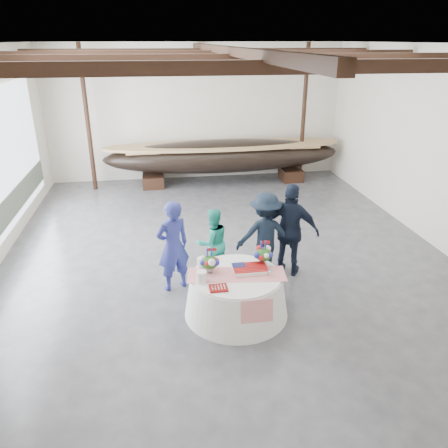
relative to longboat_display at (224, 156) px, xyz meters
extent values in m
cube|color=#3D3D42|center=(-0.79, -5.10, -0.95)|extent=(10.00, 12.00, 0.01)
cube|color=silver|center=(-0.79, 0.90, 1.30)|extent=(10.00, 0.02, 4.50)
cube|color=silver|center=(-0.79, -11.10, 1.30)|extent=(10.00, 0.02, 4.50)
cube|color=silver|center=(4.21, -5.10, 1.30)|extent=(0.02, 12.00, 4.50)
cube|color=white|center=(-0.79, -5.10, 3.55)|extent=(10.00, 12.00, 0.01)
cube|color=black|center=(-0.79, -8.60, 3.30)|extent=(9.80, 0.12, 0.18)
cube|color=black|center=(-0.79, -6.10, 3.30)|extent=(9.80, 0.12, 0.18)
cube|color=black|center=(-0.79, -3.60, 3.30)|extent=(9.80, 0.12, 0.18)
cube|color=black|center=(-0.79, -1.10, 3.30)|extent=(9.80, 0.12, 0.18)
cube|color=black|center=(-0.79, -5.10, 3.43)|extent=(0.15, 11.76, 0.15)
cylinder|color=black|center=(-4.29, 0.00, 1.30)|extent=(0.14, 0.14, 4.50)
cylinder|color=black|center=(2.71, 0.00, 1.30)|extent=(0.14, 0.14, 4.50)
cube|color=#596654|center=(-5.73, -4.10, -0.05)|extent=(0.02, 7.00, 0.60)
cube|color=black|center=(-2.39, 0.00, -0.75)|extent=(0.70, 0.90, 0.40)
cube|color=black|center=(2.39, 0.00, -0.75)|extent=(0.70, 0.90, 0.40)
ellipsoid|color=black|center=(0.00, 0.00, -0.01)|extent=(7.97, 1.59, 1.10)
cube|color=#9E7A4C|center=(0.00, 0.00, 0.29)|extent=(6.37, 1.05, 0.06)
cone|color=silver|center=(-0.98, -7.70, -0.57)|extent=(1.85, 1.85, 0.76)
cylinder|color=silver|center=(-0.98, -7.70, -0.18)|extent=(1.57, 1.57, 0.04)
cube|color=red|center=(-0.98, -7.70, -0.16)|extent=(1.76, 0.74, 0.01)
cube|color=white|center=(-0.72, -7.62, -0.12)|extent=(0.60, 0.40, 0.07)
cylinder|color=white|center=(-1.61, -7.85, -0.06)|extent=(0.18, 0.18, 0.20)
cylinder|color=white|center=(-1.55, -7.38, -0.06)|extent=(0.18, 0.18, 0.20)
cube|color=maroon|center=(-1.36, -8.12, -0.14)|extent=(0.30, 0.24, 0.03)
cone|color=silver|center=(-0.41, -7.82, -0.10)|extent=(0.09, 0.09, 0.12)
imported|color=navy|center=(-2.03, -6.65, -0.04)|extent=(0.79, 0.67, 1.84)
imported|color=teal|center=(-1.20, -6.20, -0.22)|extent=(0.85, 0.75, 1.46)
imported|color=black|center=(-0.15, -6.40, -0.05)|extent=(1.23, 0.78, 1.81)
imported|color=black|center=(0.38, -6.43, 0.03)|extent=(1.24, 0.96, 1.97)
camera|label=1|loc=(-2.23, -14.24, 3.62)|focal=35.00mm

